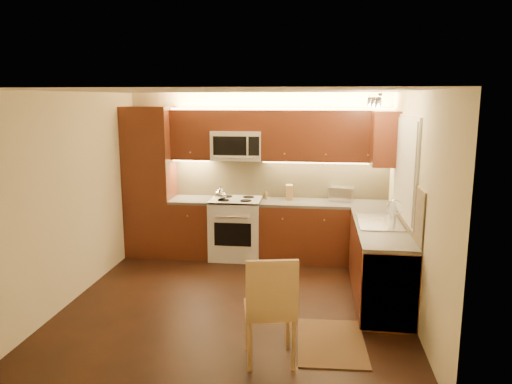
# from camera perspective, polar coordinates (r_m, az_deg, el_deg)

# --- Properties ---
(floor) EXTENTS (4.00, 4.00, 0.01)m
(floor) POSITION_cam_1_polar(r_m,az_deg,el_deg) (6.10, -2.11, -12.56)
(floor) COLOR black
(floor) RESTS_ON ground
(ceiling) EXTENTS (4.00, 4.00, 0.01)m
(ceiling) POSITION_cam_1_polar(r_m,az_deg,el_deg) (5.60, -2.29, 11.63)
(ceiling) COLOR beige
(ceiling) RESTS_ON ground
(wall_back) EXTENTS (4.00, 0.01, 2.50)m
(wall_back) POSITION_cam_1_polar(r_m,az_deg,el_deg) (7.67, 0.28, 2.05)
(wall_back) COLOR beige
(wall_back) RESTS_ON ground
(wall_front) EXTENTS (4.00, 0.01, 2.50)m
(wall_front) POSITION_cam_1_polar(r_m,az_deg,el_deg) (3.83, -7.19, -7.08)
(wall_front) COLOR beige
(wall_front) RESTS_ON ground
(wall_left) EXTENTS (0.01, 4.00, 2.50)m
(wall_left) POSITION_cam_1_polar(r_m,az_deg,el_deg) (6.36, -20.26, -0.46)
(wall_left) COLOR beige
(wall_left) RESTS_ON ground
(wall_right) EXTENTS (0.01, 4.00, 2.50)m
(wall_right) POSITION_cam_1_polar(r_m,az_deg,el_deg) (5.74, 17.90, -1.47)
(wall_right) COLOR beige
(wall_right) RESTS_ON ground
(pantry) EXTENTS (0.70, 0.60, 2.30)m
(pantry) POSITION_cam_1_polar(r_m,az_deg,el_deg) (7.77, -12.16, 1.17)
(pantry) COLOR #4F1E11
(pantry) RESTS_ON floor
(base_cab_back_left) EXTENTS (0.62, 0.60, 0.86)m
(base_cab_back_left) POSITION_cam_1_polar(r_m,az_deg,el_deg) (7.73, -7.32, -4.18)
(base_cab_back_left) COLOR #4F1E11
(base_cab_back_left) RESTS_ON floor
(counter_back_left) EXTENTS (0.62, 0.60, 0.04)m
(counter_back_left) POSITION_cam_1_polar(r_m,az_deg,el_deg) (7.63, -7.41, -0.91)
(counter_back_left) COLOR #3D3A38
(counter_back_left) RESTS_ON base_cab_back_left
(base_cab_back_right) EXTENTS (1.92, 0.60, 0.86)m
(base_cab_back_right) POSITION_cam_1_polar(r_m,az_deg,el_deg) (7.49, 7.93, -4.69)
(base_cab_back_right) COLOR #4F1E11
(base_cab_back_right) RESTS_ON floor
(counter_back_right) EXTENTS (1.92, 0.60, 0.04)m
(counter_back_right) POSITION_cam_1_polar(r_m,az_deg,el_deg) (7.38, 8.02, -1.32)
(counter_back_right) COLOR #3D3A38
(counter_back_right) RESTS_ON base_cab_back_right
(base_cab_right) EXTENTS (0.60, 2.00, 0.86)m
(base_cab_right) POSITION_cam_1_polar(r_m,az_deg,el_deg) (6.29, 14.10, -7.95)
(base_cab_right) COLOR #4F1E11
(base_cab_right) RESTS_ON floor
(counter_right) EXTENTS (0.60, 2.00, 0.04)m
(counter_right) POSITION_cam_1_polar(r_m,az_deg,el_deg) (6.17, 14.29, -3.99)
(counter_right) COLOR #3D3A38
(counter_right) RESTS_ON base_cab_right
(dishwasher) EXTENTS (0.58, 0.60, 0.84)m
(dishwasher) POSITION_cam_1_polar(r_m,az_deg,el_deg) (5.64, 14.91, -10.22)
(dishwasher) COLOR silver
(dishwasher) RESTS_ON floor
(backsplash_back) EXTENTS (3.30, 0.02, 0.60)m
(backsplash_back) POSITION_cam_1_polar(r_m,az_deg,el_deg) (7.63, 2.88, 1.61)
(backsplash_back) COLOR tan
(backsplash_back) RESTS_ON wall_back
(backsplash_right) EXTENTS (0.02, 2.00, 0.60)m
(backsplash_right) POSITION_cam_1_polar(r_m,az_deg,el_deg) (6.14, 17.11, -1.13)
(backsplash_right) COLOR tan
(backsplash_right) RESTS_ON wall_right
(upper_cab_back_left) EXTENTS (0.62, 0.35, 0.75)m
(upper_cab_back_left) POSITION_cam_1_polar(r_m,az_deg,el_deg) (7.61, -7.35, 6.63)
(upper_cab_back_left) COLOR #4F1E11
(upper_cab_back_left) RESTS_ON wall_back
(upper_cab_back_right) EXTENTS (1.92, 0.35, 0.75)m
(upper_cab_back_right) POSITION_cam_1_polar(r_m,az_deg,el_deg) (7.37, 8.22, 6.47)
(upper_cab_back_right) COLOR #4F1E11
(upper_cab_back_right) RESTS_ON wall_back
(upper_cab_bridge) EXTENTS (0.76, 0.35, 0.31)m
(upper_cab_bridge) POSITION_cam_1_polar(r_m,az_deg,el_deg) (7.46, -2.20, 8.32)
(upper_cab_bridge) COLOR #4F1E11
(upper_cab_bridge) RESTS_ON wall_back
(upper_cab_right_corner) EXTENTS (0.35, 0.50, 0.75)m
(upper_cab_right_corner) POSITION_cam_1_polar(r_m,az_deg,el_deg) (7.00, 14.73, 6.00)
(upper_cab_right_corner) COLOR #4F1E11
(upper_cab_right_corner) RESTS_ON wall_right
(stove) EXTENTS (0.76, 0.65, 0.92)m
(stove) POSITION_cam_1_polar(r_m,az_deg,el_deg) (7.56, -2.30, -4.21)
(stove) COLOR silver
(stove) RESTS_ON floor
(microwave) EXTENTS (0.76, 0.38, 0.44)m
(microwave) POSITION_cam_1_polar(r_m,az_deg,el_deg) (7.47, -2.20, 5.44)
(microwave) COLOR silver
(microwave) RESTS_ON wall_back
(window_frame) EXTENTS (0.03, 1.44, 1.24)m
(window_frame) POSITION_cam_1_polar(r_m,az_deg,el_deg) (6.22, 17.05, 2.76)
(window_frame) COLOR silver
(window_frame) RESTS_ON wall_right
(window_blinds) EXTENTS (0.02, 1.36, 1.16)m
(window_blinds) POSITION_cam_1_polar(r_m,az_deg,el_deg) (6.21, 16.86, 2.77)
(window_blinds) COLOR silver
(window_blinds) RESTS_ON wall_right
(sink) EXTENTS (0.52, 0.86, 0.15)m
(sink) POSITION_cam_1_polar(r_m,az_deg,el_deg) (6.29, 14.17, -2.80)
(sink) COLOR silver
(sink) RESTS_ON counter_right
(faucet) EXTENTS (0.20, 0.04, 0.30)m
(faucet) POSITION_cam_1_polar(r_m,az_deg,el_deg) (6.30, 15.83, -2.17)
(faucet) COLOR silver
(faucet) RESTS_ON counter_right
(track_light_bar) EXTENTS (0.04, 1.20, 0.03)m
(track_light_bar) POSITION_cam_1_polar(r_m,az_deg,el_deg) (5.95, 13.55, 10.91)
(track_light_bar) COLOR silver
(track_light_bar) RESTS_ON ceiling
(kettle) EXTENTS (0.19, 0.19, 0.21)m
(kettle) POSITION_cam_1_polar(r_m,az_deg,el_deg) (7.35, -4.14, -0.13)
(kettle) COLOR silver
(kettle) RESTS_ON stove
(toaster_oven) EXTENTS (0.41, 0.35, 0.22)m
(toaster_oven) POSITION_cam_1_polar(r_m,az_deg,el_deg) (7.48, 9.94, -0.22)
(toaster_oven) COLOR silver
(toaster_oven) RESTS_ON counter_back_right
(knife_block) EXTENTS (0.11, 0.17, 0.23)m
(knife_block) POSITION_cam_1_polar(r_m,az_deg,el_deg) (7.49, 3.88, -0.02)
(knife_block) COLOR #AD814E
(knife_block) RESTS_ON counter_back_right
(spice_jar_a) EXTENTS (0.06, 0.06, 0.10)m
(spice_jar_a) POSITION_cam_1_polar(r_m,az_deg,el_deg) (7.64, 1.26, -0.25)
(spice_jar_a) COLOR silver
(spice_jar_a) RESTS_ON counter_back_right
(spice_jar_b) EXTENTS (0.06, 0.06, 0.10)m
(spice_jar_b) POSITION_cam_1_polar(r_m,az_deg,el_deg) (7.52, 1.15, -0.46)
(spice_jar_b) COLOR brown
(spice_jar_b) RESTS_ON counter_back_right
(spice_jar_c) EXTENTS (0.05, 0.05, 0.09)m
(spice_jar_c) POSITION_cam_1_polar(r_m,az_deg,el_deg) (7.65, 1.26, -0.30)
(spice_jar_c) COLOR silver
(spice_jar_c) RESTS_ON counter_back_right
(spice_jar_d) EXTENTS (0.05, 0.05, 0.09)m
(spice_jar_d) POSITION_cam_1_polar(r_m,az_deg,el_deg) (7.61, 4.17, -0.40)
(spice_jar_d) COLOR olive
(spice_jar_d) RESTS_ON counter_back_right
(soap_bottle) EXTENTS (0.12, 0.12, 0.21)m
(soap_bottle) POSITION_cam_1_polar(r_m,az_deg,el_deg) (6.79, 15.71, -1.61)
(soap_bottle) COLOR silver
(soap_bottle) RESTS_ON counter_right
(rug) EXTENTS (0.71, 1.03, 0.01)m
(rug) POSITION_cam_1_polar(r_m,az_deg,el_deg) (5.22, 8.72, -16.87)
(rug) COLOR black
(rug) RESTS_ON floor
(dining_chair) EXTENTS (0.54, 0.54, 1.05)m
(dining_chair) POSITION_cam_1_polar(r_m,az_deg,el_deg) (4.66, 1.63, -13.19)
(dining_chair) COLOR #AD814E
(dining_chair) RESTS_ON floor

